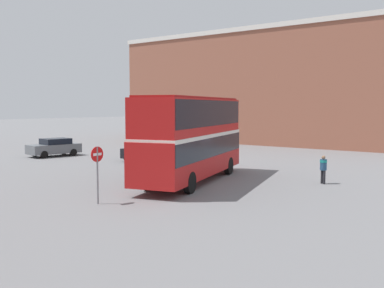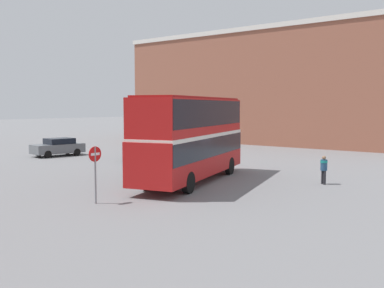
{
  "view_description": "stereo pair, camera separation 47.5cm",
  "coord_description": "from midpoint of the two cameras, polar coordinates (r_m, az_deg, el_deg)",
  "views": [
    {
      "loc": [
        -18.58,
        -14.36,
        4.21
      ],
      "look_at": [
        1.14,
        0.6,
        2.12
      ],
      "focal_mm": 42.0,
      "sensor_mm": 36.0,
      "label": 1
    },
    {
      "loc": [
        -18.29,
        -14.73,
        4.21
      ],
      "look_at": [
        1.14,
        0.6,
        2.12
      ],
      "focal_mm": 42.0,
      "sensor_mm": 36.0,
      "label": 2
    }
  ],
  "objects": [
    {
      "name": "ground_plane",
      "position": [
        23.85,
        -1.09,
        -5.33
      ],
      "size": [
        240.0,
        240.0,
        0.0
      ],
      "primitive_type": "plane",
      "color": "slate"
    },
    {
      "name": "building_row_right",
      "position": [
        52.67,
        9.06,
        7.13
      ],
      "size": [
        8.69,
        35.77,
        12.73
      ],
      "color": "#935642",
      "rests_on": "ground_plane"
    },
    {
      "name": "pedestrian_foreground",
      "position": [
        25.28,
        15.82,
        -2.77
      ],
      "size": [
        0.54,
        0.54,
        1.55
      ],
      "rotation": [
        0.0,
        0.0,
        2.44
      ],
      "color": "#232328",
      "rests_on": "ground_plane"
    },
    {
      "name": "no_entry_sign",
      "position": [
        19.7,
        -12.61,
        -2.63
      ],
      "size": [
        0.66,
        0.08,
        2.49
      ],
      "color": "gray",
      "rests_on": "ground_plane"
    },
    {
      "name": "parked_car_kerb_far",
      "position": [
        35.51,
        -6.41,
        -0.8
      ],
      "size": [
        4.19,
        2.56,
        1.46
      ],
      "rotation": [
        0.0,
        0.0,
        3.33
      ],
      "color": "black",
      "rests_on": "ground_plane"
    },
    {
      "name": "double_decker_bus",
      "position": [
        24.79,
        -0.55,
        1.34
      ],
      "size": [
        10.89,
        5.32,
        4.7
      ],
      "rotation": [
        0.0,
        0.0,
        0.28
      ],
      "color": "red",
      "rests_on": "ground_plane"
    },
    {
      "name": "parked_car_kerb_near",
      "position": [
        39.55,
        -17.41,
        -0.39
      ],
      "size": [
        4.45,
        2.52,
        1.5
      ],
      "rotation": [
        0.0,
        0.0,
        2.99
      ],
      "color": "slate",
      "rests_on": "ground_plane"
    }
  ]
}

